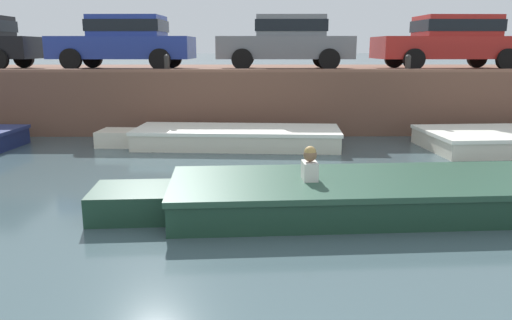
{
  "coord_description": "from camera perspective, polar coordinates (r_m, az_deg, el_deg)",
  "views": [
    {
      "loc": [
        0.04,
        -1.25,
        2.31
      ],
      "look_at": [
        0.08,
        4.12,
        1.09
      ],
      "focal_mm": 35.0,
      "sensor_mm": 36.0,
      "label": 1
    }
  ],
  "objects": [
    {
      "name": "far_quay_wall",
      "position": [
        16.1,
        -0.54,
        7.52
      ],
      "size": [
        60.0,
        6.0,
        1.68
      ],
      "primitive_type": "cube",
      "color": "brown",
      "rests_on": "ground"
    },
    {
      "name": "car_right_inner_red",
      "position": [
        16.31,
        21.42,
        12.67
      ],
      "size": [
        4.34,
        2.09,
        1.54
      ],
      "color": "#B2231E",
      "rests_on": "far_quay_wall"
    },
    {
      "name": "boat_moored_central_cream",
      "position": [
        11.85,
        -3.26,
        2.61
      ],
      "size": [
        5.79,
        1.99,
        0.45
      ],
      "color": "silver",
      "rests_on": "ground"
    },
    {
      "name": "car_left_inner_blue",
      "position": [
        15.66,
        -14.72,
        13.14
      ],
      "size": [
        4.15,
        2.04,
        1.54
      ],
      "color": "#233893",
      "rests_on": "far_quay_wall"
    },
    {
      "name": "ground_plane",
      "position": [
        7.5,
        -0.69,
        -5.15
      ],
      "size": [
        400.0,
        400.0,
        0.0
      ],
      "primitive_type": "plane",
      "color": "#3D5156"
    },
    {
      "name": "mooring_bollard_mid",
      "position": [
        13.47,
        -10.16,
        10.9
      ],
      "size": [
        0.15,
        0.15,
        0.45
      ],
      "color": "#2D2B28",
      "rests_on": "far_quay_wall"
    },
    {
      "name": "far_wall_coping",
      "position": [
        13.16,
        -0.58,
        10.19
      ],
      "size": [
        60.0,
        0.24,
        0.08
      ],
      "primitive_type": "cube",
      "color": "brown",
      "rests_on": "far_quay_wall"
    },
    {
      "name": "motorboat_passing",
      "position": [
        7.29,
        10.44,
        -3.94
      ],
      "size": [
        6.85,
        2.25,
        0.96
      ],
      "color": "#193828",
      "rests_on": "ground"
    },
    {
      "name": "car_centre_grey",
      "position": [
        15.23,
        3.53,
        13.54
      ],
      "size": [
        4.0,
        2.04,
        1.54
      ],
      "color": "slate",
      "rests_on": "far_quay_wall"
    },
    {
      "name": "mooring_bollard_east",
      "position": [
        13.9,
        16.98,
        10.6
      ],
      "size": [
        0.15,
        0.15,
        0.45
      ],
      "color": "#2D2B28",
      "rests_on": "far_quay_wall"
    }
  ]
}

